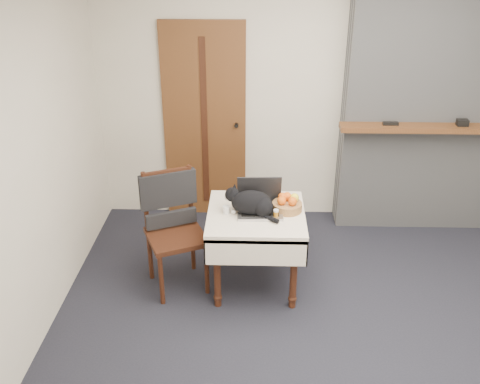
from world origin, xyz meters
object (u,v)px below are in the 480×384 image
at_px(side_table, 256,224).
at_px(cream_jar, 226,210).
at_px(door, 205,123).
at_px(laptop, 260,203).
at_px(fruit_basket, 287,204).
at_px(cat, 252,203).
at_px(pill_bottle, 276,214).
at_px(chair, 172,213).

bearing_deg(side_table, cream_jar, -173.73).
bearing_deg(door, laptop, -66.62).
height_order(laptop, fruit_basket, laptop).
bearing_deg(cat, cream_jar, -165.92).
height_order(laptop, pill_bottle, laptop).
relative_size(side_table, chair, 0.77).
distance_m(door, chair, 1.30).
relative_size(side_table, laptop, 2.10).
distance_m(laptop, fruit_basket, 0.22).
bearing_deg(fruit_basket, cream_jar, -171.68).
xyz_separation_m(side_table, cream_jar, (-0.24, -0.03, 0.15)).
distance_m(door, pill_bottle, 1.58).
xyz_separation_m(door, cat, (0.49, -1.33, -0.20)).
xyz_separation_m(cream_jar, chair, (-0.45, 0.09, -0.09)).
height_order(door, side_table, door).
height_order(cream_jar, chair, chair).
relative_size(cat, chair, 0.44).
distance_m(cat, chair, 0.68).
height_order(pill_bottle, fruit_basket, fruit_basket).
height_order(laptop, cat, laptop).
bearing_deg(laptop, chair, 175.19).
bearing_deg(pill_bottle, fruit_basket, 57.51).
bearing_deg(fruit_basket, door, 121.60).
distance_m(door, cream_jar, 1.38).
bearing_deg(fruit_basket, pill_bottle, -122.49).
bearing_deg(pill_bottle, laptop, 133.32).
bearing_deg(pill_bottle, chair, 169.02).
height_order(cream_jar, fruit_basket, fruit_basket).
distance_m(door, laptop, 1.40).
relative_size(side_table, pill_bottle, 9.58).
bearing_deg(chair, cat, -31.53).
distance_m(cat, pill_bottle, 0.21).
relative_size(fruit_basket, chair, 0.24).
relative_size(laptop, fruit_basket, 1.55).
bearing_deg(laptop, pill_bottle, -49.24).
bearing_deg(chair, cream_jar, -34.37).
xyz_separation_m(door, cream_jar, (0.28, -1.33, -0.27)).
relative_size(laptop, pill_bottle, 4.56).
distance_m(laptop, pill_bottle, 0.19).
bearing_deg(pill_bottle, door, 115.72).
distance_m(laptop, chair, 0.73).
relative_size(door, laptop, 5.39).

